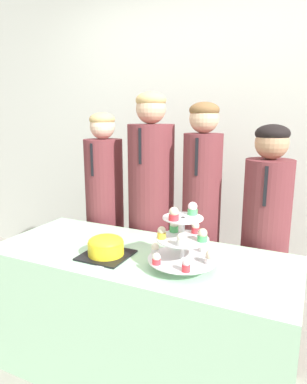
% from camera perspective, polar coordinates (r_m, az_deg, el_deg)
% --- Properties ---
extents(wall_back, '(9.00, 0.06, 2.70)m').
position_cam_1_polar(wall_back, '(2.90, 9.65, 10.55)').
color(wall_back, silver).
rests_on(wall_back, ground_plane).
extents(table, '(1.62, 0.67, 0.73)m').
position_cam_1_polar(table, '(2.01, -2.21, -19.80)').
color(table, '#A8DBB2').
rests_on(table, ground_plane).
extents(round_cake, '(0.24, 0.24, 0.11)m').
position_cam_1_polar(round_cake, '(1.80, -7.95, -8.95)').
color(round_cake, black).
rests_on(round_cake, table).
extents(cake_knife, '(0.22, 0.12, 0.01)m').
position_cam_1_polar(cake_knife, '(1.72, -12.54, -12.06)').
color(cake_knife, silver).
rests_on(cake_knife, table).
extents(cupcake_stand, '(0.33, 0.33, 0.32)m').
position_cam_1_polar(cupcake_stand, '(1.62, 4.92, -8.14)').
color(cupcake_stand, silver).
rests_on(cupcake_stand, table).
extents(student_0, '(0.27, 0.28, 1.47)m').
position_cam_1_polar(student_0, '(2.55, -8.04, -4.49)').
color(student_0, brown).
rests_on(student_0, ground_plane).
extents(student_1, '(0.31, 0.31, 1.59)m').
position_cam_1_polar(student_1, '(2.35, -0.40, -4.34)').
color(student_1, brown).
rests_on(student_1, ground_plane).
extents(student_2, '(0.24, 0.25, 1.53)m').
position_cam_1_polar(student_2, '(2.23, 7.87, -5.71)').
color(student_2, brown).
rests_on(student_2, ground_plane).
extents(student_3, '(0.27, 0.28, 1.40)m').
position_cam_1_polar(student_3, '(2.18, 17.95, -8.76)').
color(student_3, brown).
rests_on(student_3, ground_plane).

